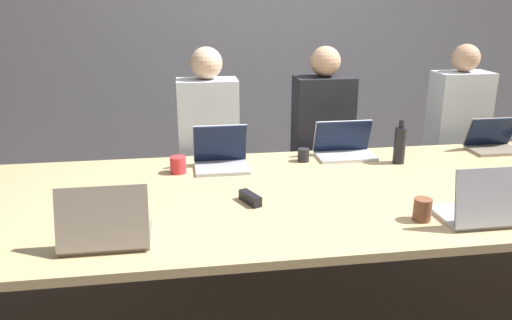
{
  "coord_description": "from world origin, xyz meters",
  "views": [
    {
      "loc": [
        -0.79,
        -2.36,
        1.71
      ],
      "look_at": [
        -0.42,
        0.1,
        0.9
      ],
      "focal_mm": 35.0,
      "sensor_mm": 36.0,
      "label": 1
    }
  ],
  "objects_px": {
    "person_far_midleft": "(209,154)",
    "laptop_near_midright": "(484,206)",
    "laptop_far_midleft": "(221,155)",
    "laptop_far_right": "(492,141)",
    "cup_far_center": "(303,155)",
    "bottle_far_center": "(400,145)",
    "laptop_far_center": "(344,146)",
    "person_far_right": "(455,142)",
    "person_far_center": "(322,150)",
    "cup_near_midright": "(422,210)",
    "laptop_near_left": "(106,228)",
    "cup_far_midleft": "(178,165)",
    "stapler": "(250,198)"
  },
  "relations": [
    {
      "from": "laptop_far_center",
      "to": "person_far_right",
      "type": "relative_size",
      "value": 0.26
    },
    {
      "from": "laptop_far_midleft",
      "to": "cup_far_midleft",
      "type": "xyz_separation_m",
      "value": [
        -0.25,
        -0.06,
        -0.03
      ]
    },
    {
      "from": "laptop_far_midleft",
      "to": "cup_far_center",
      "type": "distance_m",
      "value": 0.51
    },
    {
      "from": "laptop_near_left",
      "to": "laptop_far_center",
      "type": "bearing_deg",
      "value": -142.78
    },
    {
      "from": "laptop_far_midleft",
      "to": "person_far_center",
      "type": "bearing_deg",
      "value": 31.96
    },
    {
      "from": "cup_far_center",
      "to": "bottle_far_center",
      "type": "distance_m",
      "value": 0.58
    },
    {
      "from": "cup_far_midleft",
      "to": "bottle_far_center",
      "type": "height_order",
      "value": "bottle_far_center"
    },
    {
      "from": "laptop_near_left",
      "to": "stapler",
      "type": "height_order",
      "value": "laptop_near_left"
    },
    {
      "from": "laptop_near_midright",
      "to": "person_far_center",
      "type": "bearing_deg",
      "value": -76.35
    },
    {
      "from": "laptop_near_left",
      "to": "person_far_center",
      "type": "height_order",
      "value": "person_far_center"
    },
    {
      "from": "laptop_far_center",
      "to": "person_far_center",
      "type": "relative_size",
      "value": 0.26
    },
    {
      "from": "person_far_midleft",
      "to": "laptop_far_right",
      "type": "relative_size",
      "value": 4.34
    },
    {
      "from": "laptop_near_left",
      "to": "cup_far_midleft",
      "type": "bearing_deg",
      "value": -108.93
    },
    {
      "from": "cup_near_midright",
      "to": "laptop_far_right",
      "type": "height_order",
      "value": "laptop_far_right"
    },
    {
      "from": "laptop_near_left",
      "to": "person_far_right",
      "type": "height_order",
      "value": "person_far_right"
    },
    {
      "from": "cup_near_midright",
      "to": "stapler",
      "type": "height_order",
      "value": "cup_near_midright"
    },
    {
      "from": "cup_far_center",
      "to": "laptop_far_right",
      "type": "bearing_deg",
      "value": 1.85
    },
    {
      "from": "person_far_center",
      "to": "bottle_far_center",
      "type": "height_order",
      "value": "person_far_center"
    },
    {
      "from": "laptop_far_midleft",
      "to": "laptop_far_right",
      "type": "height_order",
      "value": "laptop_far_midleft"
    },
    {
      "from": "laptop_far_midleft",
      "to": "cup_far_midleft",
      "type": "distance_m",
      "value": 0.26
    },
    {
      "from": "laptop_far_center",
      "to": "bottle_far_center",
      "type": "xyz_separation_m",
      "value": [
        0.29,
        -0.18,
        0.05
      ]
    },
    {
      "from": "laptop_near_left",
      "to": "person_far_right",
      "type": "xyz_separation_m",
      "value": [
        2.35,
        1.45,
        -0.15
      ]
    },
    {
      "from": "cup_far_midleft",
      "to": "person_far_right",
      "type": "relative_size",
      "value": 0.07
    },
    {
      "from": "laptop_far_center",
      "to": "laptop_far_right",
      "type": "distance_m",
      "value": 1.01
    },
    {
      "from": "cup_far_midleft",
      "to": "person_far_right",
      "type": "bearing_deg",
      "value": 16.28
    },
    {
      "from": "person_far_center",
      "to": "person_far_midleft",
      "type": "bearing_deg",
      "value": 179.53
    },
    {
      "from": "laptop_near_left",
      "to": "person_far_right",
      "type": "relative_size",
      "value": 0.26
    },
    {
      "from": "person_far_center",
      "to": "person_far_right",
      "type": "height_order",
      "value": "person_far_center"
    },
    {
      "from": "laptop_near_left",
      "to": "cup_far_center",
      "type": "distance_m",
      "value": 1.42
    },
    {
      "from": "person_far_midleft",
      "to": "cup_far_midleft",
      "type": "height_order",
      "value": "person_far_midleft"
    },
    {
      "from": "laptop_far_midleft",
      "to": "cup_far_midleft",
      "type": "relative_size",
      "value": 3.31
    },
    {
      "from": "person_far_center",
      "to": "stapler",
      "type": "bearing_deg",
      "value": -122.46
    },
    {
      "from": "person_far_midleft",
      "to": "stapler",
      "type": "xyz_separation_m",
      "value": [
        0.14,
        -1.04,
        0.09
      ]
    },
    {
      "from": "person_far_midleft",
      "to": "person_far_right",
      "type": "distance_m",
      "value": 1.85
    },
    {
      "from": "stapler",
      "to": "laptop_near_midright",
      "type": "bearing_deg",
      "value": -44.56
    },
    {
      "from": "laptop_far_midleft",
      "to": "stapler",
      "type": "bearing_deg",
      "value": -80.38
    },
    {
      "from": "cup_far_center",
      "to": "stapler",
      "type": "xyz_separation_m",
      "value": [
        -0.41,
        -0.6,
        -0.01
      ]
    },
    {
      "from": "laptop_far_midleft",
      "to": "cup_near_midright",
      "type": "bearing_deg",
      "value": -46.31
    },
    {
      "from": "cup_far_center",
      "to": "cup_near_midright",
      "type": "bearing_deg",
      "value": -70.37
    },
    {
      "from": "laptop_near_left",
      "to": "laptop_far_right",
      "type": "relative_size",
      "value": 1.1
    },
    {
      "from": "bottle_far_center",
      "to": "stapler",
      "type": "height_order",
      "value": "bottle_far_center"
    },
    {
      "from": "laptop_near_midright",
      "to": "laptop_far_right",
      "type": "xyz_separation_m",
      "value": [
        0.7,
        1.02,
        -0.01
      ]
    },
    {
      "from": "cup_near_midright",
      "to": "person_far_center",
      "type": "height_order",
      "value": "person_far_center"
    },
    {
      "from": "laptop_near_left",
      "to": "cup_near_midright",
      "type": "distance_m",
      "value": 1.38
    },
    {
      "from": "laptop_far_right",
      "to": "laptop_far_midleft",
      "type": "bearing_deg",
      "value": -177.46
    },
    {
      "from": "person_far_midleft",
      "to": "laptop_near_midright",
      "type": "xyz_separation_m",
      "value": [
        1.14,
        -1.42,
        0.14
      ]
    },
    {
      "from": "laptop_far_center",
      "to": "person_far_center",
      "type": "height_order",
      "value": "person_far_center"
    },
    {
      "from": "cup_far_midleft",
      "to": "laptop_far_center",
      "type": "height_order",
      "value": "laptop_far_center"
    },
    {
      "from": "person_far_midleft",
      "to": "laptop_near_midright",
      "type": "distance_m",
      "value": 1.82
    },
    {
      "from": "cup_near_midright",
      "to": "laptop_far_center",
      "type": "distance_m",
      "value": 0.98
    }
  ]
}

